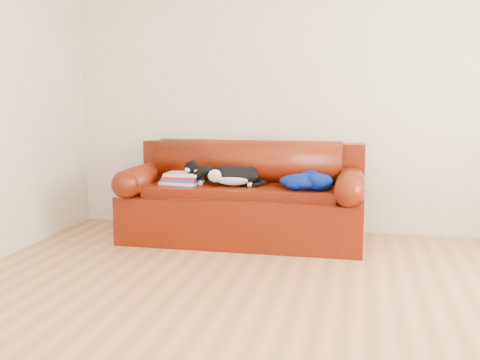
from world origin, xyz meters
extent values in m
plane|color=olive|center=(0.00, 0.00, 0.00)|extent=(4.50, 4.50, 0.00)
cube|color=beige|center=(0.00, 2.00, 1.30)|extent=(4.50, 0.02, 2.60)
cube|color=beige|center=(0.00, -2.00, 1.30)|extent=(4.50, 0.02, 2.60)
cube|color=#3D0D02|center=(-0.48, 1.50, 0.21)|extent=(2.10, 0.90, 0.42)
cube|color=#3D0D02|center=(-0.48, 1.45, 0.45)|extent=(1.66, 0.62, 0.10)
cylinder|color=black|center=(-1.41, 1.17, 0.03)|extent=(0.06, 0.06, 0.05)
cylinder|color=black|center=(0.45, 1.17, 0.03)|extent=(0.06, 0.06, 0.05)
cylinder|color=black|center=(-1.41, 1.83, 0.03)|extent=(0.06, 0.06, 0.05)
cylinder|color=black|center=(0.45, 1.83, 0.03)|extent=(0.06, 0.06, 0.05)
cube|color=#3D0D02|center=(-0.48, 1.86, 0.42)|extent=(2.10, 0.18, 0.85)
cylinder|color=#3D0D02|center=(-0.48, 1.75, 0.68)|extent=(1.70, 0.40, 0.40)
cylinder|color=#3D0D02|center=(-1.41, 1.50, 0.54)|extent=(0.24, 0.88, 0.24)
sphere|color=#3D0D02|center=(-1.41, 1.06, 0.54)|extent=(0.24, 0.24, 0.24)
cylinder|color=#3D0D02|center=(0.45, 1.50, 0.54)|extent=(0.24, 0.88, 0.24)
sphere|color=#3D0D02|center=(0.45, 1.06, 0.54)|extent=(0.24, 0.24, 0.24)
cube|color=beige|center=(-1.02, 1.44, 0.51)|extent=(0.37, 0.30, 0.02)
cube|color=white|center=(-1.02, 1.44, 0.51)|extent=(0.36, 0.29, 0.02)
cube|color=#214BB5|center=(-1.02, 1.44, 0.54)|extent=(0.35, 0.28, 0.02)
cube|color=white|center=(-1.02, 1.44, 0.54)|extent=(0.34, 0.27, 0.02)
cube|color=#B41428|center=(-1.02, 1.44, 0.56)|extent=(0.33, 0.26, 0.02)
cube|color=white|center=(-1.02, 1.44, 0.56)|extent=(0.32, 0.25, 0.02)
cube|color=silver|center=(-1.02, 1.44, 0.59)|extent=(0.31, 0.24, 0.02)
cube|color=white|center=(-1.02, 1.44, 0.59)|extent=(0.30, 0.23, 0.02)
ellipsoid|color=black|center=(-0.55, 1.43, 0.59)|extent=(0.49, 0.38, 0.18)
ellipsoid|color=silver|center=(-0.55, 1.37, 0.56)|extent=(0.33, 0.24, 0.11)
ellipsoid|color=silver|center=(-0.70, 1.34, 0.59)|extent=(0.16, 0.15, 0.11)
ellipsoid|color=black|center=(-0.43, 1.49, 0.58)|extent=(0.23, 0.23, 0.15)
ellipsoid|color=black|center=(-0.81, 1.32, 0.65)|extent=(0.16, 0.16, 0.11)
ellipsoid|color=silver|center=(-0.83, 1.29, 0.63)|extent=(0.08, 0.07, 0.05)
sphere|color=#BF7272|center=(-0.85, 1.28, 0.64)|extent=(0.02, 0.02, 0.02)
cone|color=black|center=(-0.79, 1.30, 0.70)|extent=(0.06, 0.06, 0.05)
cone|color=black|center=(-0.81, 1.36, 0.70)|extent=(0.06, 0.06, 0.05)
cylinder|color=black|center=(-0.33, 1.50, 0.53)|extent=(0.14, 0.13, 0.04)
sphere|color=silver|center=(-0.73, 1.31, 0.52)|extent=(0.04, 0.04, 0.04)
sphere|color=silver|center=(-0.40, 1.38, 0.52)|extent=(0.04, 0.04, 0.04)
ellipsoid|color=#02094B|center=(0.06, 1.41, 0.57)|extent=(0.44, 0.41, 0.13)
ellipsoid|color=#02094B|center=(0.19, 1.34, 0.58)|extent=(0.27, 0.24, 0.15)
ellipsoid|color=#02094B|center=(-0.03, 1.49, 0.55)|extent=(0.27, 0.31, 0.10)
ellipsoid|color=#02094B|center=(0.11, 1.52, 0.58)|extent=(0.23, 0.19, 0.15)
ellipsoid|color=#02094B|center=(0.01, 1.31, 0.55)|extent=(0.17, 0.19, 0.10)
ellipsoid|color=silver|center=(0.12, 1.33, 0.58)|extent=(0.18, 0.08, 0.04)
camera|label=1|loc=(0.53, -3.31, 1.28)|focal=42.00mm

